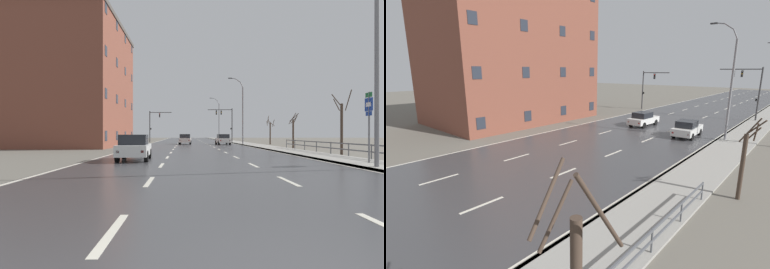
# 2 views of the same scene
# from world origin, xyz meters

# --- Properties ---
(ground_plane) EXTENTS (160.00, 160.00, 0.12)m
(ground_plane) POSITION_xyz_m (0.00, 48.00, -0.06)
(ground_plane) COLOR #666056
(road_asphalt_strip) EXTENTS (14.00, 120.00, 0.03)m
(road_asphalt_strip) POSITION_xyz_m (0.00, 60.00, 0.01)
(road_asphalt_strip) COLOR #3D3D3F
(road_asphalt_strip) RESTS_ON ground
(sidewalk_right) EXTENTS (3.00, 120.00, 0.12)m
(sidewalk_right) POSITION_xyz_m (8.43, 60.00, 0.06)
(sidewalk_right) COLOR gray
(sidewalk_right) RESTS_ON ground
(guardrail) EXTENTS (0.07, 25.89, 1.00)m
(guardrail) POSITION_xyz_m (9.85, 17.76, 0.71)
(guardrail) COLOR #515459
(guardrail) RESTS_ON ground
(street_lamp_foreground) EXTENTS (2.46, 0.24, 10.78)m
(street_lamp_foreground) POSITION_xyz_m (7.45, 11.02, 5.28)
(street_lamp_foreground) COLOR slate
(street_lamp_foreground) RESTS_ON ground
(street_lamp_midground) EXTENTS (2.31, 0.24, 10.11)m
(street_lamp_midground) POSITION_xyz_m (7.46, 44.16, 4.96)
(street_lamp_midground) COLOR slate
(street_lamp_midground) RESTS_ON ground
(street_lamp_distant) EXTENTS (2.48, 0.24, 10.86)m
(street_lamp_distant) POSITION_xyz_m (7.45, 77.29, 5.31)
(street_lamp_distant) COLOR slate
(street_lamp_distant) RESTS_ON ground
(highway_sign) EXTENTS (0.09, 0.68, 3.79)m
(highway_sign) POSITION_xyz_m (8.39, 12.97, 2.43)
(highway_sign) COLOR slate
(highway_sign) RESTS_ON ground
(traffic_signal_right) EXTENTS (4.74, 0.36, 6.49)m
(traffic_signal_right) POSITION_xyz_m (6.80, 57.00, 4.41)
(traffic_signal_right) COLOR #38383A
(traffic_signal_right) RESTS_ON ground
(traffic_signal_left) EXTENTS (4.28, 0.36, 5.99)m
(traffic_signal_left) POSITION_xyz_m (-7.17, 57.61, 3.89)
(traffic_signal_left) COLOR #38383A
(traffic_signal_left) RESTS_ON ground
(car_far_left) EXTENTS (2.01, 4.19, 1.57)m
(car_far_left) POSITION_xyz_m (4.49, 43.42, 0.80)
(car_far_left) COLOR silver
(car_far_left) RESTS_ON ground
(car_near_right) EXTENTS (1.97, 4.17, 1.57)m
(car_near_right) POSITION_xyz_m (-1.11, 45.37, 0.80)
(car_near_right) COLOR silver
(car_near_right) RESTS_ON ground
(car_far_right) EXTENTS (1.97, 4.17, 1.57)m
(car_far_right) POSITION_xyz_m (-4.19, 15.87, 0.80)
(car_far_right) COLOR silver
(car_far_right) RESTS_ON ground
(brick_building) EXTENTS (12.54, 18.97, 16.00)m
(brick_building) POSITION_xyz_m (-15.66, 38.50, 8.01)
(brick_building) COLOR brown
(brick_building) RESTS_ON ground
(bare_tree_near) EXTENTS (1.21, 1.15, 4.93)m
(bare_tree_near) POSITION_xyz_m (10.81, 20.60, 2.22)
(bare_tree_near) COLOR #423328
(bare_tree_near) RESTS_ON ground
(bare_tree_mid) EXTENTS (1.08, 1.02, 4.02)m
(bare_tree_mid) POSITION_xyz_m (11.12, 32.19, 1.91)
(bare_tree_mid) COLOR #423328
(bare_tree_mid) RESTS_ON ground
(bare_tree_far) EXTENTS (1.12, 1.16, 4.42)m
(bare_tree_far) POSITION_xyz_m (11.89, 44.73, 1.99)
(bare_tree_far) COLOR #423328
(bare_tree_far) RESTS_ON ground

